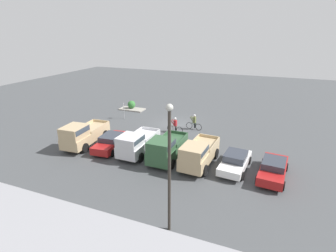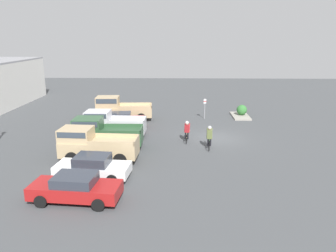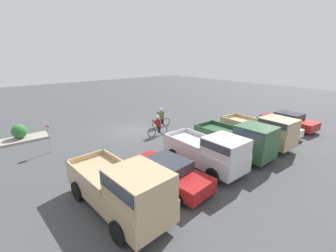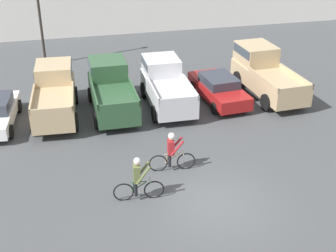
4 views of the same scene
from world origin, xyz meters
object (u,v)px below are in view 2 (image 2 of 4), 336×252
object	(u,v)px
pickup_truck_2	(111,123)
fire_lane_sign	(205,106)
pickup_truck_3	(119,108)
cyclist_0	(187,131)
shrub	(242,110)
pickup_truck_0	(93,144)
cyclist_1	(209,137)
sedan_0	(76,188)
pickup_truck_1	(102,132)
sedan_2	(120,120)
sedan_1	(93,167)

from	to	relation	value
pickup_truck_2	fire_lane_sign	world-z (taller)	pickup_truck_2
pickup_truck_3	cyclist_0	bearing A→B (deg)	-135.92
shrub	pickup_truck_2	bearing A→B (deg)	121.09
cyclist_0	pickup_truck_0	bearing A→B (deg)	124.11
cyclist_0	cyclist_1	world-z (taller)	cyclist_1
pickup_truck_2	cyclist_0	bearing A→B (deg)	-101.19
sedan_0	shrub	size ratio (longest dim) A/B	4.38
pickup_truck_2	fire_lane_sign	distance (m)	10.40
cyclist_0	shrub	distance (m)	10.53
fire_lane_sign	pickup_truck_1	bearing A→B (deg)	137.12
fire_lane_sign	shrub	bearing A→B (deg)	-73.36
sedan_0	pickup_truck_0	size ratio (longest dim) A/B	0.89
cyclist_0	fire_lane_sign	size ratio (longest dim) A/B	0.88
shrub	sedan_0	bearing A→B (deg)	147.43
sedan_2	fire_lane_sign	world-z (taller)	fire_lane_sign
sedan_2	fire_lane_sign	distance (m)	8.78
sedan_1	sedan_2	size ratio (longest dim) A/B	0.96
sedan_2	cyclist_0	bearing A→B (deg)	-123.74
cyclist_1	shrub	world-z (taller)	cyclist_1
pickup_truck_1	shrub	bearing A→B (deg)	-50.42
sedan_1	cyclist_0	size ratio (longest dim) A/B	2.40
cyclist_0	pickup_truck_1	bearing A→B (deg)	103.72
sedan_2	cyclist_1	world-z (taller)	cyclist_1
sedan_2	shrub	bearing A→B (deg)	-69.00
pickup_truck_1	cyclist_1	world-z (taller)	pickup_truck_1
cyclist_1	pickup_truck_2	bearing A→B (deg)	69.95
cyclist_1	fire_lane_sign	size ratio (longest dim) A/B	0.87
sedan_0	sedan_1	bearing A→B (deg)	-3.54
pickup_truck_3	shrub	bearing A→B (deg)	-81.61
pickup_truck_1	cyclist_0	world-z (taller)	pickup_truck_1
sedan_0	sedan_2	size ratio (longest dim) A/B	0.99
cyclist_0	sedan_1	bearing A→B (deg)	141.28
shrub	cyclist_1	bearing A→B (deg)	157.08
pickup_truck_0	pickup_truck_2	bearing A→B (deg)	-0.84
sedan_2	pickup_truck_3	xyz separation A→B (m)	(2.77, 0.54, 0.53)
sedan_0	pickup_truck_0	world-z (taller)	pickup_truck_0
fire_lane_sign	pickup_truck_3	bearing A→B (deg)	94.44
cyclist_0	fire_lane_sign	xyz separation A→B (m)	(7.48, -2.01, 0.43)
sedan_2	pickup_truck_0	bearing A→B (deg)	177.66
pickup_truck_1	pickup_truck_2	xyz separation A→B (m)	(2.81, -0.07, -0.03)
sedan_1	fire_lane_sign	xyz separation A→B (m)	(14.63, -7.75, 0.59)
cyclist_0	fire_lane_sign	bearing A→B (deg)	-15.04
pickup_truck_2	cyclist_0	world-z (taller)	pickup_truck_2
sedan_0	pickup_truck_3	size ratio (longest dim) A/B	0.84
pickup_truck_2	cyclist_1	bearing A→B (deg)	-110.05
pickup_truck_2	sedan_2	distance (m)	2.84
pickup_truck_1	sedan_2	world-z (taller)	pickup_truck_1
pickup_truck_0	fire_lane_sign	bearing A→B (deg)	-35.44
pickup_truck_1	pickup_truck_2	size ratio (longest dim) A/B	1.02
pickup_truck_2	fire_lane_sign	bearing A→B (deg)	-53.20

